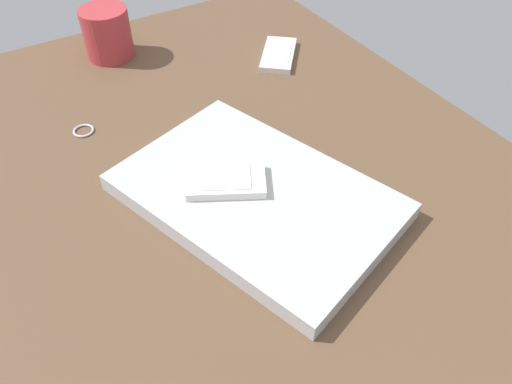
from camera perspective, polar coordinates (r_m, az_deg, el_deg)
name	(u,v)px	position (r cm, az deg, el deg)	size (l,w,h in cm)	color
desk_surface	(259,227)	(65.40, 0.34, -4.00)	(120.00, 80.00, 3.00)	brown
laptop_closed	(256,196)	(65.41, 0.00, -0.48)	(34.68, 22.70, 2.45)	#B7BABC
cell_phone_on_laptop	(226,181)	(64.96, -3.37, 1.29)	(10.09, 11.71, 1.30)	silver
cell_phone_on_desk	(278,54)	(95.60, 2.53, 15.17)	(12.25, 11.54, 1.20)	silver
key_ring	(83,131)	(81.71, -18.81, 6.54)	(3.18, 3.18, 0.36)	silver
coffee_mug	(107,33)	(98.10, -16.41, 16.79)	(11.67, 8.39, 8.80)	#B23338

